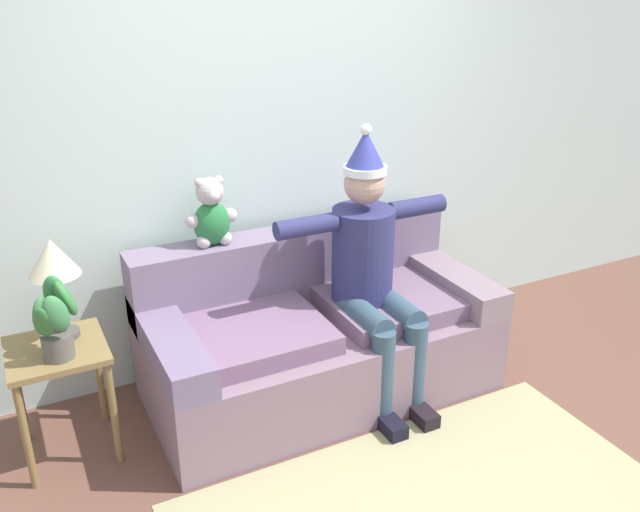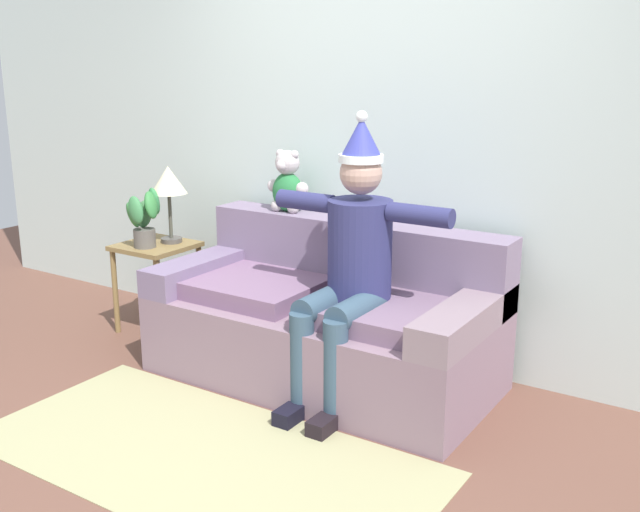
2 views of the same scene
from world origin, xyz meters
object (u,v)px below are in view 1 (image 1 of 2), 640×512
at_px(person_seated, 371,266).
at_px(teddy_bear, 211,215).
at_px(side_table, 59,368).
at_px(table_lamp, 53,262).
at_px(couch, 316,334).
at_px(potted_plant, 54,320).

bearing_deg(person_seated, teddy_bear, 147.49).
xyz_separation_m(side_table, table_lamp, (0.06, 0.09, 0.50)).
distance_m(person_seated, side_table, 1.65).
bearing_deg(couch, side_table, 178.68).
bearing_deg(table_lamp, person_seated, -10.59).
distance_m(couch, person_seated, 0.53).
relative_size(person_seated, side_table, 2.56).
xyz_separation_m(teddy_bear, side_table, (-0.89, -0.26, -0.55)).
height_order(teddy_bear, potted_plant, teddy_bear).
bearing_deg(table_lamp, potted_plant, -103.92).
relative_size(teddy_bear, table_lamp, 0.75).
bearing_deg(person_seated, side_table, 172.93).
bearing_deg(potted_plant, teddy_bear, 22.43).
height_order(side_table, potted_plant, potted_plant).
height_order(teddy_bear, table_lamp, teddy_bear).
relative_size(side_table, potted_plant, 1.53).
relative_size(teddy_bear, side_table, 0.64).
height_order(side_table, table_lamp, table_lamp).
bearing_deg(couch, potted_plant, -177.18).
distance_m(couch, potted_plant, 1.43).
height_order(person_seated, table_lamp, person_seated).
xyz_separation_m(table_lamp, potted_plant, (-0.05, -0.19, -0.20)).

